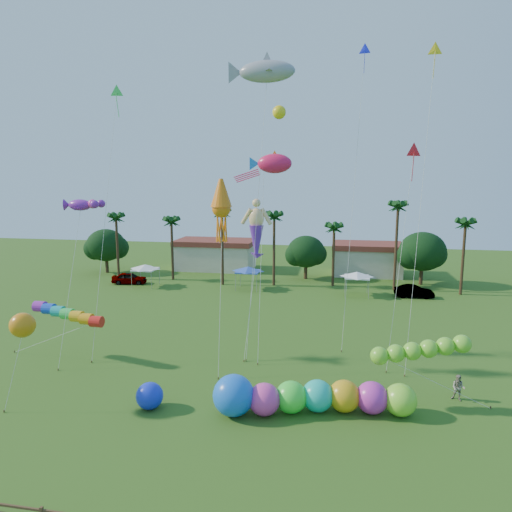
% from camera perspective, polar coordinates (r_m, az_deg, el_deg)
% --- Properties ---
extents(ground, '(160.00, 160.00, 0.00)m').
position_cam_1_polar(ground, '(25.83, -4.38, -23.93)').
color(ground, '#285116').
rests_on(ground, ground).
extents(tree_line, '(69.46, 8.91, 11.00)m').
position_cam_1_polar(tree_line, '(65.63, 8.44, 0.58)').
color(tree_line, '#3A2819').
rests_on(tree_line, ground).
extents(buildings_row, '(35.00, 7.00, 4.00)m').
position_cam_1_polar(buildings_row, '(72.41, 3.30, -0.34)').
color(buildings_row, beige).
rests_on(buildings_row, ground).
extents(tent_row, '(31.00, 4.00, 0.60)m').
position_cam_1_polar(tent_row, '(59.46, -1.11, -1.72)').
color(tent_row, white).
rests_on(tent_row, ground).
extents(car_a, '(4.98, 2.68, 1.61)m').
position_cam_1_polar(car_a, '(65.98, -15.55, -2.69)').
color(car_a, '#4C4C54').
rests_on(car_a, ground).
extents(car_b, '(4.69, 1.74, 1.53)m').
position_cam_1_polar(car_b, '(59.47, 19.15, -4.20)').
color(car_b, '#4C4C54').
rests_on(car_b, ground).
extents(spectator_b, '(1.04, 0.95, 1.73)m').
position_cam_1_polar(spectator_b, '(33.58, 23.97, -14.83)').
color(spectator_b, gray).
rests_on(spectator_b, ground).
extents(caterpillar_inflatable, '(12.50, 4.28, 2.54)m').
position_cam_1_polar(caterpillar_inflatable, '(29.45, 6.32, -17.12)').
color(caterpillar_inflatable, '#E63CA3').
rests_on(caterpillar_inflatable, ground).
extents(blue_ball, '(1.70, 1.70, 1.70)m').
position_cam_1_polar(blue_ball, '(30.65, -13.16, -16.66)').
color(blue_ball, '#192EE4').
rests_on(blue_ball, ground).
extents(rainbow_tube, '(9.92, 2.18, 3.91)m').
position_cam_1_polar(rainbow_tube, '(38.41, -21.44, -7.51)').
color(rainbow_tube, red).
rests_on(rainbow_tube, ground).
extents(green_worm, '(10.13, 1.94, 4.06)m').
position_cam_1_polar(green_worm, '(30.11, 15.17, -11.95)').
color(green_worm, '#72CF2E').
rests_on(green_worm, ground).
extents(orange_ball_kite, '(2.01, 2.02, 6.14)m').
position_cam_1_polar(orange_ball_kite, '(31.94, -27.15, -7.70)').
color(orange_ball_kite, orange).
rests_on(orange_ball_kite, ground).
extents(merman_kite, '(2.42, 4.69, 12.30)m').
position_cam_1_polar(merman_kite, '(38.02, 0.05, 2.89)').
color(merman_kite, '#F2C589').
rests_on(merman_kite, ground).
extents(fish_kite, '(4.26, 5.02, 16.45)m').
position_cam_1_polar(fish_kite, '(37.78, 2.34, 11.46)').
color(fish_kite, '#E6194F').
rests_on(fish_kite, ground).
extents(shark_kite, '(6.63, 7.41, 24.28)m').
position_cam_1_polar(shark_kite, '(40.82, 1.38, 22.06)').
color(shark_kite, gray).
rests_on(shark_kite, ground).
extents(squid_kite, '(1.72, 3.92, 14.45)m').
position_cam_1_polar(squid_kite, '(34.31, -4.36, 5.98)').
color(squid_kite, orange).
rests_on(squid_kite, ground).
extents(lobster_kite, '(3.69, 5.60, 12.93)m').
position_cam_1_polar(lobster_kite, '(39.45, -21.15, 5.96)').
color(lobster_kite, purple).
rests_on(lobster_kite, ground).
extents(delta_kite_red, '(2.35, 3.90, 17.07)m').
position_cam_1_polar(delta_kite_red, '(37.34, 19.09, 11.98)').
color(delta_kite_red, red).
rests_on(delta_kite_red, ground).
extents(delta_kite_yellow, '(1.95, 3.37, 23.98)m').
position_cam_1_polar(delta_kite_yellow, '(37.69, 21.41, 22.08)').
color(delta_kite_yellow, yellow).
rests_on(delta_kite_yellow, ground).
extents(delta_kite_green, '(1.37, 5.25, 21.94)m').
position_cam_1_polar(delta_kite_green, '(40.99, -17.07, 18.44)').
color(delta_kite_green, '#33DA50').
rests_on(delta_kite_green, ground).
extents(delta_kite_blue, '(1.80, 4.69, 25.61)m').
position_cam_1_polar(delta_kite_blue, '(42.70, 13.37, 22.92)').
color(delta_kite_blue, '#1B23F4').
rests_on(delta_kite_blue, ground).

